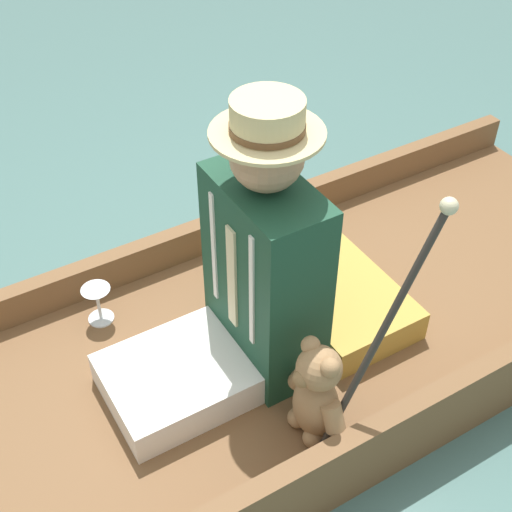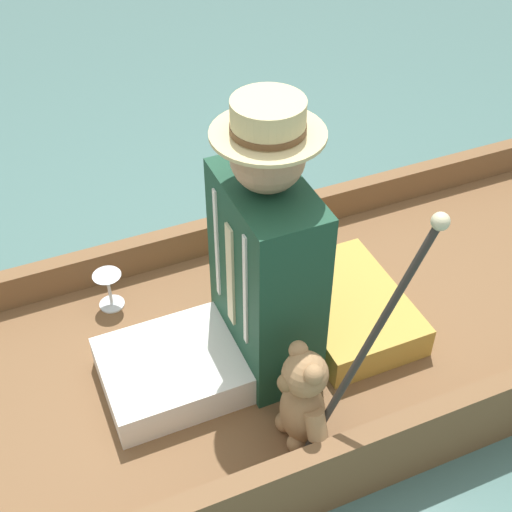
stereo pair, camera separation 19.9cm
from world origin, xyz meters
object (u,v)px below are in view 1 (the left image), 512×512
Objects in this scene: teddy_bear at (316,394)px; walking_cane at (391,316)px; seated_person at (247,281)px; wine_glass at (97,297)px.

walking_cane is (-0.07, -0.15, 0.29)m from teddy_bear.
seated_person is at bearing 24.30° from walking_cane.
teddy_bear is 0.45× the size of walking_cane.
seated_person reaches higher than teddy_bear.
wine_glass is at bearing 26.36° from teddy_bear.
seated_person is 1.16× the size of walking_cane.
seated_person is at bearing 4.57° from teddy_bear.
walking_cane reaches higher than wine_glass.
teddy_bear is at bearing -153.64° from wine_glass.
wine_glass is at bearing 30.70° from seated_person.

